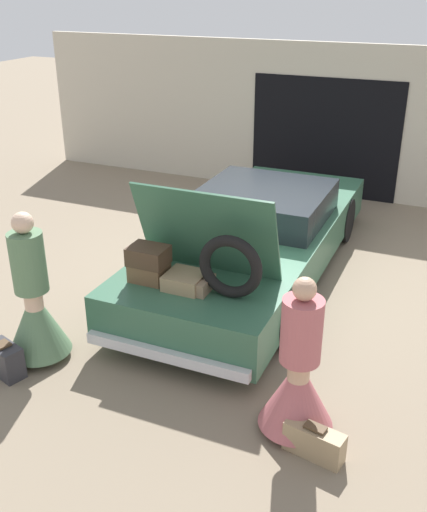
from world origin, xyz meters
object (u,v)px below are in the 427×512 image
object	(u,v)px
car	(255,237)
person_right	(298,380)
suitcase_beside_right_person	(314,442)
suitcase_beside_left_person	(5,360)
person_left	(35,309)

from	to	relation	value
car	person_right	world-z (taller)	car
person_right	suitcase_beside_right_person	distance (m)	0.54
car	suitcase_beside_left_person	size ratio (longest dim) A/B	11.78
suitcase_beside_left_person	car	bearing A→B (deg)	64.65
suitcase_beside_left_person	suitcase_beside_right_person	world-z (taller)	suitcase_beside_left_person
suitcase_beside_left_person	suitcase_beside_right_person	xyz separation A→B (m)	(3.28, 0.13, -0.03)
person_left	suitcase_beside_right_person	distance (m)	3.21
car	person_left	distance (m)	3.25
person_right	car	bearing A→B (deg)	33.00
person_left	person_right	world-z (taller)	person_left
person_right	suitcase_beside_left_person	xyz separation A→B (m)	(-3.03, -0.39, -0.37)
car	person_right	xyz separation A→B (m)	(1.46, -2.93, 0.01)
person_left	car	bearing A→B (deg)	156.55
car	person_right	distance (m)	3.27
person_left	suitcase_beside_left_person	xyz separation A→B (m)	(-0.12, -0.42, -0.42)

